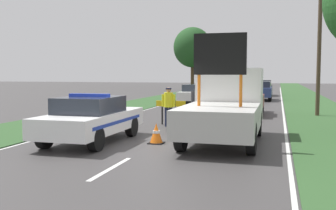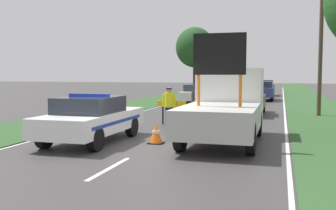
{
  "view_description": "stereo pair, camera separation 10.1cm",
  "coord_description": "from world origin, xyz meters",
  "px_view_note": "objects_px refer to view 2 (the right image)",
  "views": [
    {
      "loc": [
        3.62,
        -10.73,
        2.15
      ],
      "look_at": [
        0.07,
        1.91,
        1.1
      ],
      "focal_mm": 42.0,
      "sensor_mm": 36.0,
      "label": 1
    },
    {
      "loc": [
        3.72,
        -10.7,
        2.15
      ],
      "look_at": [
        0.07,
        1.91,
        1.1
      ],
      "focal_mm": 42.0,
      "sensor_mm": 36.0,
      "label": 2
    }
  ],
  "objects_px": {
    "work_truck": "(226,105)",
    "road_barrier": "(186,106)",
    "police_officer": "(169,103)",
    "queued_car_van_white": "(198,94)",
    "police_car": "(91,118)",
    "queued_car_sedan_black": "(264,87)",
    "utility_pole": "(321,34)",
    "traffic_cone_near_police": "(156,133)",
    "queued_car_hatch_blue": "(262,91)",
    "pedestrian_civilian": "(199,102)",
    "roadside_tree_near_left": "(195,47)",
    "roadside_tree_near_right": "(213,50)",
    "queued_car_wagon_maroon": "(245,99)",
    "traffic_cone_centre_front": "(180,116)"
  },
  "relations": [
    {
      "from": "road_barrier",
      "to": "police_officer",
      "type": "bearing_deg",
      "value": -131.39
    },
    {
      "from": "queued_car_van_white",
      "to": "traffic_cone_centre_front",
      "type": "bearing_deg",
      "value": 97.75
    },
    {
      "from": "work_truck",
      "to": "roadside_tree_near_right",
      "type": "relative_size",
      "value": 0.78
    },
    {
      "from": "queued_car_hatch_blue",
      "to": "traffic_cone_near_police",
      "type": "bearing_deg",
      "value": 84.01
    },
    {
      "from": "pedestrian_civilian",
      "to": "queued_car_hatch_blue",
      "type": "height_order",
      "value": "pedestrian_civilian"
    },
    {
      "from": "work_truck",
      "to": "road_barrier",
      "type": "xyz_separation_m",
      "value": [
        -2.08,
        3.25,
        -0.31
      ]
    },
    {
      "from": "road_barrier",
      "to": "traffic_cone_centre_front",
      "type": "height_order",
      "value": "road_barrier"
    },
    {
      "from": "police_officer",
      "to": "roadside_tree_near_left",
      "type": "distance_m",
      "value": 34.12
    },
    {
      "from": "road_barrier",
      "to": "queued_car_van_white",
      "type": "xyz_separation_m",
      "value": [
        -1.81,
        11.0,
        -0.09
      ]
    },
    {
      "from": "road_barrier",
      "to": "utility_pole",
      "type": "xyz_separation_m",
      "value": [
        5.63,
        5.29,
        3.29
      ]
    },
    {
      "from": "police_officer",
      "to": "traffic_cone_near_police",
      "type": "relative_size",
      "value": 2.53
    },
    {
      "from": "work_truck",
      "to": "roadside_tree_near_right",
      "type": "distance_m",
      "value": 39.01
    },
    {
      "from": "road_barrier",
      "to": "queued_car_van_white",
      "type": "height_order",
      "value": "queued_car_van_white"
    },
    {
      "from": "work_truck",
      "to": "roadside_tree_near_left",
      "type": "distance_m",
      "value": 37.25
    },
    {
      "from": "pedestrian_civilian",
      "to": "queued_car_wagon_maroon",
      "type": "bearing_deg",
      "value": 60.55
    },
    {
      "from": "road_barrier",
      "to": "traffic_cone_centre_front",
      "type": "distance_m",
      "value": 0.58
    },
    {
      "from": "work_truck",
      "to": "roadside_tree_near_left",
      "type": "xyz_separation_m",
      "value": [
        -8.83,
        35.93,
        4.28
      ]
    },
    {
      "from": "queued_car_hatch_blue",
      "to": "roadside_tree_near_left",
      "type": "xyz_separation_m",
      "value": [
        -9.06,
        16.04,
        4.62
      ]
    },
    {
      "from": "queued_car_hatch_blue",
      "to": "roadside_tree_near_right",
      "type": "xyz_separation_m",
      "value": [
        -7.12,
        18.29,
        4.42
      ]
    },
    {
      "from": "police_officer",
      "to": "queued_car_van_white",
      "type": "relative_size",
      "value": 0.35
    },
    {
      "from": "police_officer",
      "to": "pedestrian_civilian",
      "type": "height_order",
      "value": "pedestrian_civilian"
    },
    {
      "from": "police_car",
      "to": "road_barrier",
      "type": "height_order",
      "value": "police_car"
    },
    {
      "from": "pedestrian_civilian",
      "to": "police_car",
      "type": "bearing_deg",
      "value": -140.14
    },
    {
      "from": "traffic_cone_centre_front",
      "to": "queued_car_sedan_black",
      "type": "bearing_deg",
      "value": 83.99
    },
    {
      "from": "queued_car_wagon_maroon",
      "to": "roadside_tree_near_right",
      "type": "distance_m",
      "value": 30.83
    },
    {
      "from": "queued_car_wagon_maroon",
      "to": "road_barrier",
      "type": "bearing_deg",
      "value": 69.25
    },
    {
      "from": "pedestrian_civilian",
      "to": "queued_car_wagon_maroon",
      "type": "distance_m",
      "value": 6.0
    },
    {
      "from": "queued_car_van_white",
      "to": "queued_car_hatch_blue",
      "type": "height_order",
      "value": "queued_car_hatch_blue"
    },
    {
      "from": "utility_pole",
      "to": "police_car",
      "type": "bearing_deg",
      "value": -127.09
    },
    {
      "from": "police_car",
      "to": "work_truck",
      "type": "relative_size",
      "value": 0.85
    },
    {
      "from": "queued_car_wagon_maroon",
      "to": "roadside_tree_near_right",
      "type": "bearing_deg",
      "value": -77.17
    },
    {
      "from": "pedestrian_civilian",
      "to": "traffic_cone_centre_front",
      "type": "relative_size",
      "value": 2.46
    },
    {
      "from": "queued_car_van_white",
      "to": "queued_car_hatch_blue",
      "type": "relative_size",
      "value": 1.07
    },
    {
      "from": "queued_car_hatch_blue",
      "to": "utility_pole",
      "type": "xyz_separation_m",
      "value": [
        3.32,
        -11.35,
        3.33
      ]
    },
    {
      "from": "road_barrier",
      "to": "queued_car_sedan_black",
      "type": "relative_size",
      "value": 0.61
    },
    {
      "from": "queued_car_hatch_blue",
      "to": "queued_car_van_white",
      "type": "bearing_deg",
      "value": 53.93
    },
    {
      "from": "police_car",
      "to": "traffic_cone_near_police",
      "type": "height_order",
      "value": "police_car"
    },
    {
      "from": "police_officer",
      "to": "queued_car_hatch_blue",
      "type": "relative_size",
      "value": 0.38
    },
    {
      "from": "roadside_tree_near_left",
      "to": "queued_car_hatch_blue",
      "type": "bearing_deg",
      "value": -60.55
    },
    {
      "from": "traffic_cone_near_police",
      "to": "utility_pole",
      "type": "height_order",
      "value": "utility_pole"
    },
    {
      "from": "pedestrian_civilian",
      "to": "roadside_tree_near_left",
      "type": "distance_m",
      "value": 34.46
    },
    {
      "from": "road_barrier",
      "to": "utility_pole",
      "type": "relative_size",
      "value": 0.32
    },
    {
      "from": "police_officer",
      "to": "queued_car_sedan_black",
      "type": "height_order",
      "value": "police_officer"
    },
    {
      "from": "police_car",
      "to": "queued_car_sedan_black",
      "type": "bearing_deg",
      "value": 77.58
    },
    {
      "from": "traffic_cone_near_police",
      "to": "utility_pole",
      "type": "xyz_separation_m",
      "value": [
        5.53,
        9.73,
        3.8
      ]
    },
    {
      "from": "queued_car_van_white",
      "to": "queued_car_sedan_black",
      "type": "height_order",
      "value": "queued_car_sedan_black"
    },
    {
      "from": "queued_car_van_white",
      "to": "utility_pole",
      "type": "xyz_separation_m",
      "value": [
        7.43,
        -5.7,
        3.38
      ]
    },
    {
      "from": "police_officer",
      "to": "traffic_cone_centre_front",
      "type": "height_order",
      "value": "police_officer"
    },
    {
      "from": "work_truck",
      "to": "queued_car_van_white",
      "type": "bearing_deg",
      "value": -71.27
    },
    {
      "from": "police_officer",
      "to": "queued_car_sedan_black",
      "type": "bearing_deg",
      "value": -116.88
    }
  ]
}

